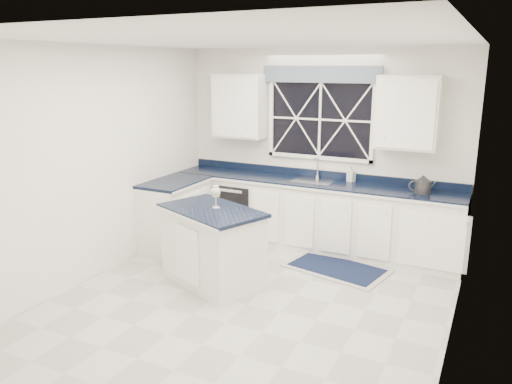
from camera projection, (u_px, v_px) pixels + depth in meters
The scene contains 13 objects.
ground at pixel (246, 304), 5.30m from camera, with size 4.50×4.50×0.00m, color #B9B9B4.
back_wall at pixel (320, 148), 6.92m from camera, with size 4.00×0.10×2.70m, color white.
base_cabinets at pixel (284, 216), 6.88m from camera, with size 3.99×1.60×0.90m.
countertop at pixel (312, 183), 6.77m from camera, with size 3.98×0.64×0.04m, color black.
dishwasher at pixel (241, 209), 7.36m from camera, with size 0.60×0.58×0.82m, color black.
window at pixel (320, 114), 6.76m from camera, with size 1.65×0.09×1.26m.
upper_cabinets at pixel (317, 109), 6.64m from camera, with size 3.10×0.34×0.90m.
faucet at pixel (317, 167), 6.89m from camera, with size 0.05×0.20×0.30m.
island at pixel (213, 246), 5.73m from camera, with size 1.39×1.13×0.90m.
rug at pixel (337, 268), 6.22m from camera, with size 1.35×0.98×0.02m.
kettle at pixel (422, 185), 6.09m from camera, with size 0.31×0.25×0.23m.
wine_glass at pixel (216, 193), 5.62m from camera, with size 0.11×0.11×0.26m.
soap_bottle at pixel (351, 174), 6.72m from camera, with size 0.09×0.09×0.20m, color silver.
Camera 1 is at (2.23, -4.30, 2.47)m, focal length 35.00 mm.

